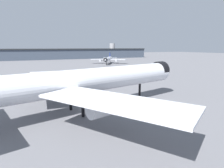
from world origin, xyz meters
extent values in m
plane|color=slate|center=(0.00, 0.00, 0.00)|extent=(900.00, 900.00, 0.00)
cylinder|color=silver|center=(-0.79, -0.71, 7.41)|extent=(56.55, 19.78, 5.70)
cone|color=silver|center=(26.77, 6.42, 7.41)|extent=(7.47, 6.98, 5.58)
cylinder|color=black|center=(25.67, 6.14, 7.83)|extent=(3.92, 6.21, 5.75)
cube|color=silver|center=(-8.95, 13.35, 6.69)|extent=(10.65, 26.13, 0.46)
cylinder|color=#B7BAC1|center=(-6.86, 10.72, 4.81)|extent=(8.50, 5.03, 3.13)
cube|color=silver|center=(-1.10, -16.97, 6.69)|extent=(21.45, 26.51, 0.46)
cylinder|color=#B7BAC1|center=(-0.55, -13.65, 4.81)|extent=(8.50, 5.03, 3.13)
cylinder|color=black|center=(16.85, 3.85, 2.28)|extent=(0.68, 0.68, 4.56)
cylinder|color=black|center=(-4.30, 1.47, 2.28)|extent=(0.68, 0.68, 4.56)
cylinder|color=black|center=(-2.80, -4.32, 2.28)|extent=(0.68, 0.68, 4.56)
cylinder|color=silver|center=(54.89, 119.77, 4.42)|extent=(19.86, 30.67, 3.40)
cone|color=silver|center=(46.43, 105.29, 4.42)|extent=(4.77, 4.92, 3.34)
cone|color=silver|center=(63.35, 134.25, 4.42)|extent=(5.02, 5.45, 3.23)
cylinder|color=black|center=(46.77, 105.88, 4.68)|extent=(3.74, 3.06, 3.44)
cube|color=silver|center=(64.17, 117.33, 4.00)|extent=(14.05, 14.84, 0.27)
cylinder|color=#B7BAC1|center=(62.20, 117.55, 2.88)|extent=(3.98, 5.00, 1.87)
cube|color=silver|center=(48.20, 126.66, 4.00)|extent=(15.89, 8.46, 0.27)
cylinder|color=#B7BAC1|center=(49.36, 125.05, 2.88)|extent=(3.98, 5.00, 1.87)
cube|color=navy|center=(61.99, 131.93, 7.15)|extent=(2.32, 3.65, 5.45)
cube|color=silver|center=(65.67, 130.56, 4.76)|extent=(6.74, 5.65, 0.20)
cube|color=silver|center=(58.99, 134.46, 4.76)|extent=(6.74, 5.65, 0.20)
cylinder|color=black|center=(49.47, 110.50, 1.36)|extent=(0.41, 0.41, 2.72)
cylinder|color=black|center=(57.28, 120.31, 1.36)|extent=(0.41, 0.41, 2.72)
cylinder|color=black|center=(54.19, 122.12, 1.36)|extent=(0.41, 0.41, 2.72)
cube|color=#3D4756|center=(28.09, 210.99, 6.09)|extent=(241.57, 28.91, 12.17)
cube|color=#232628|center=(28.09, 210.99, 12.77)|extent=(241.63, 31.05, 1.20)
cylinder|color=#939399|center=(100.30, 213.26, 10.32)|extent=(7.70, 7.70, 20.64)
cube|color=black|center=(-22.18, 28.45, 0.32)|extent=(2.59, 2.83, 0.20)
cube|color=beige|center=(-22.18, 28.45, 1.12)|extent=(2.59, 2.83, 1.40)
sphere|color=black|center=(-21.02, 28.09, 0.22)|extent=(0.44, 0.44, 0.44)
sphere|color=black|center=(-22.25, 27.24, 0.22)|extent=(0.44, 0.44, 0.44)
sphere|color=black|center=(-22.10, 29.67, 0.22)|extent=(0.44, 0.44, 0.44)
camera|label=1|loc=(-13.13, -43.71, 15.20)|focal=30.61mm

